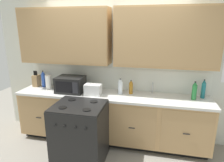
% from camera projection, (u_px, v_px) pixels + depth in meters
% --- Properties ---
extents(ground_plane, '(8.34, 8.34, 0.00)m').
position_uv_depth(ground_plane, '(107.00, 150.00, 3.44)').
color(ground_plane, gray).
extents(wall_unit, '(4.54, 0.40, 2.60)m').
position_uv_depth(wall_unit, '(114.00, 49.00, 3.46)').
color(wall_unit, silver).
rests_on(wall_unit, ground_plane).
extents(counter_run, '(3.37, 0.64, 0.91)m').
position_uv_depth(counter_run, '(111.00, 118.00, 3.60)').
color(counter_run, black).
rests_on(counter_run, ground_plane).
extents(stove_range, '(0.76, 0.68, 0.95)m').
position_uv_depth(stove_range, '(80.00, 133.00, 3.08)').
color(stove_range, black).
rests_on(stove_range, ground_plane).
extents(microwave, '(0.48, 0.37, 0.28)m').
position_uv_depth(microwave, '(70.00, 84.00, 3.57)').
color(microwave, black).
rests_on(microwave, counter_run).
extents(toaster, '(0.28, 0.18, 0.19)m').
position_uv_depth(toaster, '(93.00, 90.00, 3.43)').
color(toaster, white).
rests_on(toaster, counter_run).
extents(knife_block, '(0.11, 0.14, 0.31)m').
position_uv_depth(knife_block, '(36.00, 80.00, 3.91)').
color(knife_block, '#9C794E').
rests_on(knife_block, counter_run).
extents(sink_faucet, '(0.02, 0.02, 0.20)m').
position_uv_depth(sink_faucet, '(153.00, 88.00, 3.50)').
color(sink_faucet, '#B2B5BA').
rests_on(sink_faucet, counter_run).
extents(paper_towel_roll, '(0.12, 0.12, 0.26)m').
position_uv_depth(paper_towel_roll, '(49.00, 82.00, 3.76)').
color(paper_towel_roll, white).
rests_on(paper_towel_roll, counter_run).
extents(bottle_green, '(0.08, 0.08, 0.30)m').
position_uv_depth(bottle_green, '(194.00, 91.00, 3.20)').
color(bottle_green, '#237A38').
rests_on(bottle_green, counter_run).
extents(bottle_amber, '(0.07, 0.07, 0.24)m').
position_uv_depth(bottle_amber, '(131.00, 87.00, 3.48)').
color(bottle_amber, '#9E6619').
rests_on(bottle_amber, counter_run).
extents(bottle_clear, '(0.08, 0.08, 0.27)m').
position_uv_depth(bottle_clear, '(120.00, 86.00, 3.47)').
color(bottle_clear, silver).
rests_on(bottle_clear, counter_run).
extents(bottle_teal, '(0.07, 0.07, 0.32)m').
position_uv_depth(bottle_teal, '(203.00, 89.00, 3.26)').
color(bottle_teal, '#1E707A').
rests_on(bottle_teal, counter_run).
extents(bottle_blue, '(0.07, 0.07, 0.32)m').
position_uv_depth(bottle_blue, '(43.00, 79.00, 3.88)').
color(bottle_blue, blue).
rests_on(bottle_blue, counter_run).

